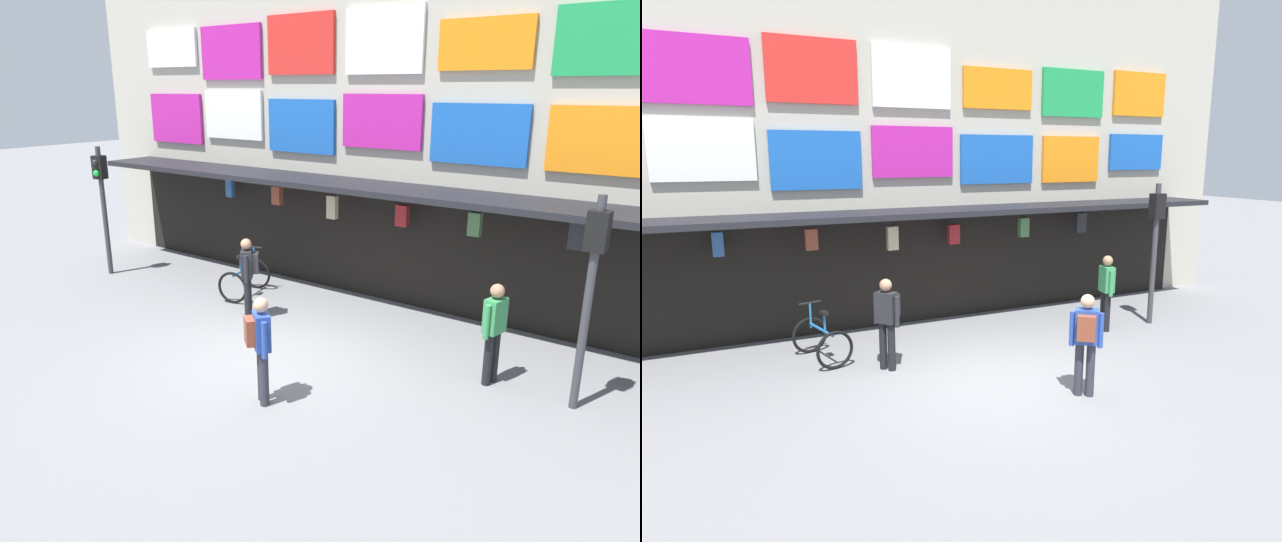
{
  "view_description": "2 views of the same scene",
  "coord_description": "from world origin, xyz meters",
  "views": [
    {
      "loc": [
        6.37,
        -7.0,
        4.58
      ],
      "look_at": [
        0.61,
        0.93,
        1.51
      ],
      "focal_mm": 33.17,
      "sensor_mm": 36.0,
      "label": 1
    },
    {
      "loc": [
        -4.36,
        -7.85,
        3.8
      ],
      "look_at": [
        0.2,
        1.85,
        1.58
      ],
      "focal_mm": 31.32,
      "sensor_mm": 36.0,
      "label": 2
    }
  ],
  "objects": [
    {
      "name": "bicycle_parked",
      "position": [
        -2.5,
        2.32,
        0.39
      ],
      "size": [
        0.97,
        1.29,
        1.05
      ],
      "color": "black",
      "rests_on": "ground"
    },
    {
      "name": "pedestrian_in_white",
      "position": [
        3.55,
        1.54,
        0.95
      ],
      "size": [
        0.3,
        0.52,
        1.68
      ],
      "color": "black",
      "rests_on": "ground"
    },
    {
      "name": "pedestrian_in_red",
      "position": [
        -1.5,
        1.37,
        0.98
      ],
      "size": [
        0.47,
        0.48,
        1.68
      ],
      "color": "black",
      "rests_on": "ground"
    },
    {
      "name": "traffic_light_near",
      "position": [
        -6.43,
        1.52,
        2.14
      ],
      "size": [
        0.33,
        0.35,
        3.2
      ],
      "color": "#38383D",
      "rests_on": "ground"
    },
    {
      "name": "ground_plane",
      "position": [
        0.0,
        0.0,
        0.0
      ],
      "size": [
        80.0,
        80.0,
        0.0
      ],
      "primitive_type": "plane",
      "color": "slate"
    },
    {
      "name": "pedestrian_in_blue",
      "position": [
        0.99,
        -1.08,
        0.98
      ],
      "size": [
        0.48,
        0.47,
        1.68
      ],
      "color": "#2D2D38",
      "rests_on": "ground"
    },
    {
      "name": "traffic_light_far",
      "position": [
        4.84,
        1.54,
        2.14
      ],
      "size": [
        0.29,
        0.33,
        3.2
      ],
      "color": "#38383D",
      "rests_on": "ground"
    },
    {
      "name": "shopfront",
      "position": [
        -0.0,
        4.57,
        3.96
      ],
      "size": [
        18.0,
        2.6,
        8.0
      ],
      "color": "#B2AD9E",
      "rests_on": "ground"
    }
  ]
}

